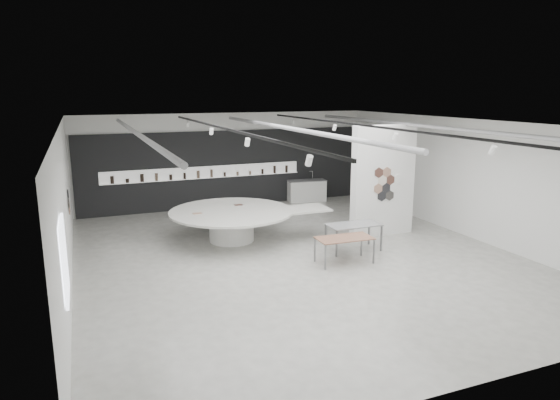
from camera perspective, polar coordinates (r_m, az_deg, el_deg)
name	(u,v)px	position (r m, az deg, el deg)	size (l,w,h in m)	color
room	(294,186)	(13.91, 1.60, 1.65)	(12.02, 14.02, 3.82)	#B0AFA6
back_wall_display	(226,169)	(20.46, -6.16, 3.54)	(11.80, 0.27, 3.10)	black
partition_column	(383,181)	(16.53, 11.70, 2.15)	(2.20, 0.38, 3.60)	white
display_island	(234,221)	(15.81, -5.26, -2.39)	(4.99, 3.92, 1.00)	white
sample_table_wood	(344,239)	(13.85, 7.38, -4.49)	(1.57, 0.83, 0.72)	brown
sample_table_stone	(354,226)	(14.92, 8.43, -3.00)	(1.59, 0.81, 0.81)	gray
kitchen_counter	(307,191)	(21.43, 3.08, 1.07)	(1.70, 0.84, 1.29)	white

